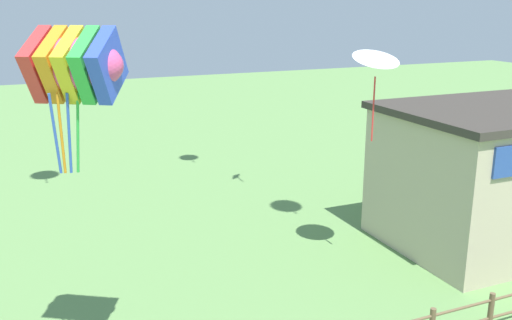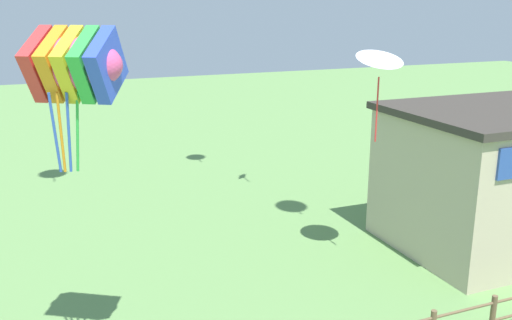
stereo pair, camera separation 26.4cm
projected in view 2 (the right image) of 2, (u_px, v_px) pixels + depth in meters
seaside_building at (506, 176)px, 19.51m from camera, size 7.86×5.61×4.81m
kite_rainbow_parafoil at (75, 65)px, 11.01m from camera, size 2.40×2.25×2.86m
kite_white_delta at (380, 59)px, 16.32m from camera, size 1.46×1.42×2.75m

